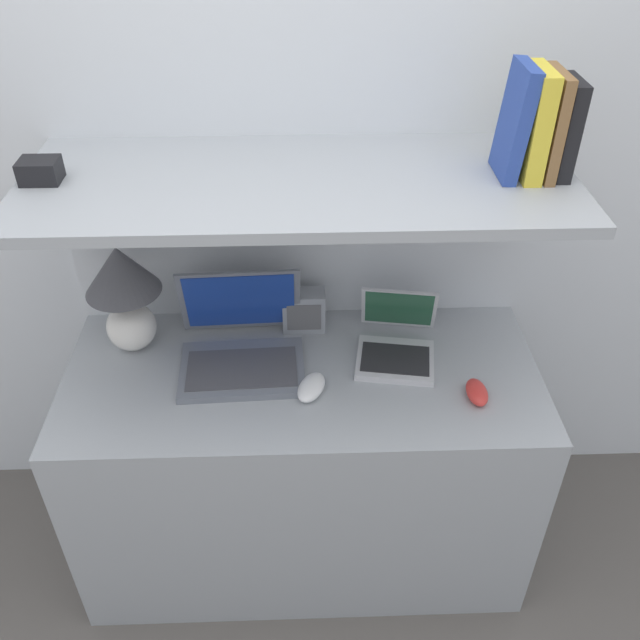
{
  "coord_description": "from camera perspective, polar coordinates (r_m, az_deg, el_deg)",
  "views": [
    {
      "loc": [
        -0.0,
        -1.12,
        1.98
      ],
      "look_at": [
        0.05,
        0.29,
        0.93
      ],
      "focal_mm": 38.0,
      "sensor_mm": 36.0,
      "label": 1
    }
  ],
  "objects": [
    {
      "name": "laptop_large",
      "position": [
        1.9,
        -6.59,
        -2.15
      ],
      "size": [
        0.35,
        0.32,
        0.25
      ],
      "color": "slate",
      "rests_on": "desk"
    },
    {
      "name": "book_black",
      "position": [
        1.7,
        19.97,
        14.94
      ],
      "size": [
        0.03,
        0.13,
        0.22
      ],
      "color": "black",
      "rests_on": "shelf"
    },
    {
      "name": "table_lamp",
      "position": [
        1.93,
        -16.17,
        2.57
      ],
      "size": [
        0.21,
        0.21,
        0.33
      ],
      "color": "white",
      "rests_on": "desk"
    },
    {
      "name": "desk",
      "position": [
        2.14,
        -1.31,
        -12.01
      ],
      "size": [
        1.32,
        0.59,
        0.74
      ],
      "color": "#999EA3",
      "rests_on": "ground_plane"
    },
    {
      "name": "wall_back",
      "position": [
        1.93,
        -1.83,
        12.98
      ],
      "size": [
        6.0,
        0.05,
        2.4
      ],
      "color": "silver",
      "rests_on": "ground_plane"
    },
    {
      "name": "shelf_gadget",
      "position": [
        1.73,
        -22.47,
        11.55
      ],
      "size": [
        0.09,
        0.07,
        0.05
      ],
      "color": "black",
      "rests_on": "shelf"
    },
    {
      "name": "shelf",
      "position": [
        1.64,
        -1.8,
        11.46
      ],
      "size": [
        1.32,
        0.53,
        0.03
      ],
      "color": "#999EA3",
      "rests_on": "back_riser"
    },
    {
      "name": "book_blue",
      "position": [
        1.66,
        16.11,
        15.74
      ],
      "size": [
        0.05,
        0.14,
        0.26
      ],
      "color": "#284293",
      "rests_on": "shelf"
    },
    {
      "name": "ground_plane",
      "position": [
        2.27,
        -1.04,
        -23.85
      ],
      "size": [
        12.0,
        12.0,
        0.0
      ],
      "primitive_type": "plane",
      "color": "#56514C"
    },
    {
      "name": "back_riser",
      "position": [
        2.19,
        -1.54,
        -1.22
      ],
      "size": [
        1.32,
        0.04,
        1.27
      ],
      "color": "silver",
      "rests_on": "ground_plane"
    },
    {
      "name": "computer_mouse",
      "position": [
        1.8,
        -0.7,
        -5.69
      ],
      "size": [
        0.1,
        0.13,
        0.04
      ],
      "color": "white",
      "rests_on": "desk"
    },
    {
      "name": "second_mouse",
      "position": [
        1.84,
        13.1,
        -5.94
      ],
      "size": [
        0.06,
        0.1,
        0.04
      ],
      "color": "red",
      "rests_on": "desk"
    },
    {
      "name": "router_box",
      "position": [
        2.0,
        -1.34,
        0.81
      ],
      "size": [
        0.12,
        0.07,
        0.13
      ],
      "color": "gray",
      "rests_on": "desk"
    },
    {
      "name": "book_yellow",
      "position": [
        1.67,
        17.57,
        15.51
      ],
      "size": [
        0.04,
        0.15,
        0.25
      ],
      "color": "gold",
      "rests_on": "shelf"
    },
    {
      "name": "laptop_small",
      "position": [
        1.93,
        6.48,
        -1.92
      ],
      "size": [
        0.25,
        0.28,
        0.18
      ],
      "color": "silver",
      "rests_on": "desk"
    },
    {
      "name": "book_brown",
      "position": [
        1.69,
        18.87,
        15.31
      ],
      "size": [
        0.02,
        0.15,
        0.24
      ],
      "color": "brown",
      "rests_on": "shelf"
    }
  ]
}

